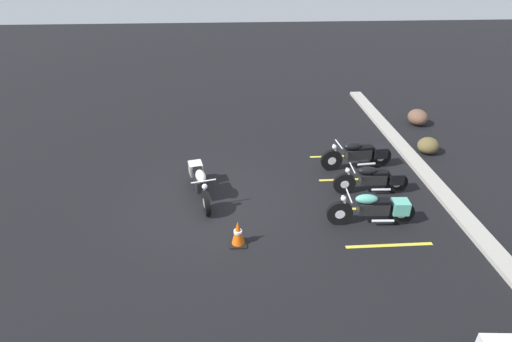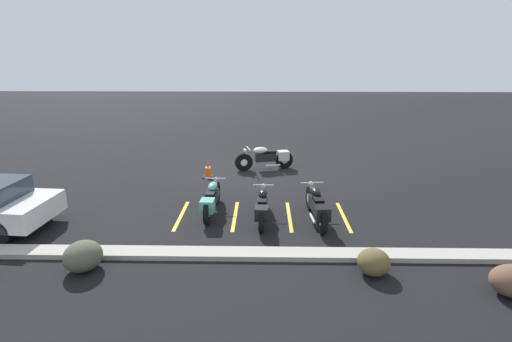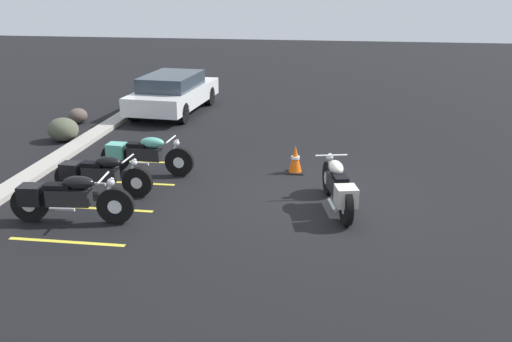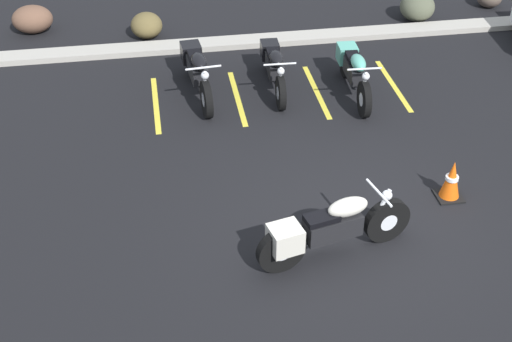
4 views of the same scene
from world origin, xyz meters
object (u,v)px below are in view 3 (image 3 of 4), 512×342
at_px(parked_bike_1, 98,174).
at_px(traffic_cone, 295,160).
at_px(motorcycle_cream_featured, 338,187).
at_px(parked_bike_2, 142,154).
at_px(landscape_rock_0, 63,130).
at_px(landscape_rock_2, 78,116).
at_px(car_white, 173,92).
at_px(parked_bike_0, 65,198).

height_order(parked_bike_1, traffic_cone, parked_bike_1).
bearing_deg(motorcycle_cream_featured, parked_bike_2, 56.89).
relative_size(parked_bike_1, landscape_rock_0, 2.49).
relative_size(motorcycle_cream_featured, landscape_rock_2, 3.89).
height_order(landscape_rock_0, traffic_cone, traffic_cone).
relative_size(landscape_rock_0, traffic_cone, 1.30).
xyz_separation_m(car_white, traffic_cone, (-5.61, -4.48, -0.37)).
bearing_deg(parked_bike_1, motorcycle_cream_featured, 0.04).
relative_size(parked_bike_0, parked_bike_2, 1.04).
bearing_deg(traffic_cone, motorcycle_cream_featured, -155.26).
xyz_separation_m(motorcycle_cream_featured, parked_bike_2, (1.62, 4.47, -0.02)).
bearing_deg(parked_bike_1, parked_bike_2, 74.35).
bearing_deg(landscape_rock_2, parked_bike_1, -152.20).
xyz_separation_m(parked_bike_0, car_white, (9.11, 0.54, 0.20)).
bearing_deg(motorcycle_cream_featured, car_white, 21.89).
height_order(parked_bike_0, car_white, car_white).
bearing_deg(parked_bike_1, landscape_rock_2, 119.82).
relative_size(landscape_rock_2, traffic_cone, 0.90).
height_order(parked_bike_1, landscape_rock_0, parked_bike_1).
bearing_deg(car_white, landscape_rock_2, 130.79).
bearing_deg(motorcycle_cream_featured, landscape_rock_2, 40.03).
bearing_deg(car_white, landscape_rock_0, 156.49).
bearing_deg(motorcycle_cream_featured, parked_bike_0, 91.60).
bearing_deg(traffic_cone, parked_bike_2, 99.39).
distance_m(parked_bike_2, traffic_cone, 3.51).
xyz_separation_m(landscape_rock_2, traffic_cone, (-3.77, -6.98, 0.08)).
height_order(parked_bike_2, landscape_rock_0, parked_bike_2).
xyz_separation_m(landscape_rock_0, traffic_cone, (-1.79, -6.51, -0.01)).
relative_size(motorcycle_cream_featured, parked_bike_1, 1.07).
bearing_deg(parked_bike_2, landscape_rock_2, 131.83).
bearing_deg(landscape_rock_0, parked_bike_1, -145.87).
bearing_deg(landscape_rock_0, parked_bike_2, -127.83).
height_order(car_white, landscape_rock_0, car_white).
distance_m(car_white, landscape_rock_2, 3.14).
relative_size(motorcycle_cream_featured, car_white, 0.52).
xyz_separation_m(car_white, landscape_rock_2, (-1.84, 2.50, -0.45)).
xyz_separation_m(motorcycle_cream_featured, parked_bike_1, (0.17, 4.93, -0.04)).
height_order(parked_bike_2, traffic_cone, parked_bike_2).
xyz_separation_m(parked_bike_1, car_white, (7.63, 0.55, 0.23)).
distance_m(landscape_rock_2, traffic_cone, 7.94).
bearing_deg(motorcycle_cream_featured, landscape_rock_0, 48.86).
height_order(parked_bike_2, landscape_rock_2, parked_bike_2).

